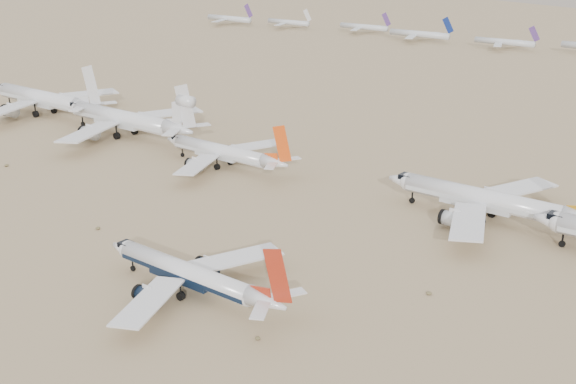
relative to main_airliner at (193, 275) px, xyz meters
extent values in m
plane|color=olive|center=(-6.51, -5.77, -3.83)|extent=(7000.00, 7000.00, 0.00)
cylinder|color=silver|center=(-1.78, 0.00, 0.17)|extent=(29.46, 3.48, 3.48)
cube|color=black|center=(-1.78, 0.00, -0.26)|extent=(28.87, 3.53, 0.78)
sphere|color=silver|center=(-16.52, 0.00, 0.17)|extent=(3.48, 3.48, 3.48)
cube|color=black|center=(-17.04, 0.00, 1.13)|extent=(2.44, 2.26, 0.87)
cone|color=silver|center=(16.43, 0.00, 0.43)|extent=(7.37, 3.48, 3.48)
cube|color=silver|center=(0.49, -10.34, -0.44)|extent=(11.38, 17.93, 0.55)
cube|color=silver|center=(17.86, -3.39, 0.87)|extent=(4.68, 6.12, 0.21)
cylinder|color=black|center=(-3.42, -7.24, -2.01)|extent=(4.09, 2.51, 2.51)
cube|color=silver|center=(0.49, 10.34, -0.44)|extent=(11.38, 17.93, 0.55)
cube|color=silver|center=(17.86, 3.39, 0.87)|extent=(4.68, 6.12, 0.21)
cylinder|color=black|center=(-3.42, 7.24, -2.01)|extent=(4.09, 2.51, 2.51)
cube|color=#AA2814|center=(18.47, 0.00, 5.51)|extent=(5.58, 0.28, 9.20)
cylinder|color=black|center=(-15.65, 0.00, -3.31)|extent=(1.04, 0.44, 1.04)
cylinder|color=black|center=(-0.56, -2.44, -3.10)|extent=(1.46, 0.87, 1.46)
cylinder|color=black|center=(-0.56, 2.44, -3.10)|extent=(1.46, 0.87, 1.46)
sphere|color=silver|center=(41.77, 59.50, 1.16)|extent=(4.35, 4.35, 4.35)
cube|color=black|center=(41.11, 59.50, 2.36)|extent=(3.04, 2.82, 1.09)
cylinder|color=black|center=(42.85, 59.50, -3.18)|extent=(1.30, 0.54, 1.30)
cylinder|color=silver|center=(23.97, 63.27, 1.12)|extent=(35.42, 4.30, 4.30)
cube|color=silver|center=(23.97, 63.27, 0.58)|extent=(34.71, 4.37, 0.97)
sphere|color=silver|center=(6.26, 63.27, 1.12)|extent=(4.30, 4.30, 4.30)
cube|color=black|center=(5.62, 63.27, 2.30)|extent=(3.01, 2.80, 1.08)
cube|color=silver|center=(26.71, 50.78, 0.36)|extent=(13.68, 21.56, 0.67)
cylinder|color=silver|center=(22.01, 54.50, -1.58)|extent=(4.92, 3.10, 3.10)
cube|color=silver|center=(26.71, 75.75, 0.36)|extent=(13.68, 21.56, 0.67)
cylinder|color=silver|center=(22.01, 72.03, -1.58)|extent=(4.92, 3.10, 3.10)
cylinder|color=black|center=(7.34, 63.27, -3.19)|extent=(1.29, 0.54, 1.29)
cylinder|color=black|center=(25.45, 60.25, -2.93)|extent=(1.81, 1.08, 1.81)
cylinder|color=black|center=(25.45, 66.28, -2.93)|extent=(1.81, 1.08, 1.81)
cylinder|color=silver|center=(-46.73, 56.68, 0.48)|extent=(30.69, 3.75, 3.75)
cube|color=silver|center=(-46.73, 56.68, 0.01)|extent=(30.08, 3.81, 0.84)
sphere|color=silver|center=(-62.08, 56.68, 0.48)|extent=(3.75, 3.75, 3.75)
cube|color=black|center=(-62.64, 56.68, 1.51)|extent=(2.63, 2.44, 0.94)
cone|color=silver|center=(-27.76, 56.68, 0.76)|extent=(7.67, 3.75, 3.75)
cube|color=silver|center=(-44.36, 45.85, -0.18)|extent=(11.85, 18.68, 0.58)
cube|color=silver|center=(-26.27, 53.13, 1.23)|extent=(4.87, 6.37, 0.23)
cylinder|color=silver|center=(-48.43, 49.08, -1.87)|extent=(4.26, 2.70, 2.70)
cube|color=silver|center=(-44.36, 67.51, -0.18)|extent=(11.85, 18.68, 0.58)
cube|color=silver|center=(-26.27, 60.23, 1.23)|extent=(4.87, 6.37, 0.23)
cylinder|color=silver|center=(-48.43, 64.29, -1.87)|extent=(4.26, 2.70, 2.70)
cube|color=#EE4C11|center=(-25.63, 56.68, 6.08)|extent=(5.82, 0.30, 9.59)
cylinder|color=black|center=(-61.14, 56.68, -3.27)|extent=(1.13, 0.47, 1.13)
cylinder|color=black|center=(-45.45, 54.06, -3.05)|extent=(1.58, 0.94, 1.58)
cylinder|color=black|center=(-45.45, 59.31, -3.05)|extent=(1.58, 0.94, 1.58)
cylinder|color=silver|center=(-91.91, 60.93, 1.86)|extent=(41.32, 4.95, 4.95)
cube|color=silver|center=(-91.91, 60.93, 1.24)|extent=(40.50, 5.02, 1.11)
sphere|color=silver|center=(-112.57, 60.93, 1.86)|extent=(4.95, 4.95, 4.95)
cube|color=black|center=(-113.31, 60.93, 3.22)|extent=(3.46, 3.22, 1.24)
cone|color=silver|center=(-66.37, 60.93, 2.23)|extent=(10.33, 4.95, 4.95)
cube|color=silver|center=(-88.72, 46.40, 0.99)|extent=(15.96, 25.15, 0.77)
cube|color=silver|center=(-64.36, 56.17, 2.85)|extent=(6.56, 8.58, 0.30)
cylinder|color=silver|center=(-94.21, 50.74, -1.24)|extent=(5.74, 3.56, 3.56)
cube|color=silver|center=(-88.72, 75.45, 0.99)|extent=(15.96, 25.15, 0.77)
cube|color=silver|center=(-64.36, 65.68, 2.85)|extent=(6.56, 8.58, 0.30)
cylinder|color=silver|center=(-94.21, 71.11, -1.24)|extent=(5.74, 3.56, 3.56)
cube|color=silver|center=(-63.50, 60.93, 9.37)|extent=(7.83, 0.40, 12.90)
cylinder|color=silver|center=(-63.21, 60.93, 10.96)|extent=(5.17, 3.21, 3.21)
cylinder|color=black|center=(-111.34, 60.93, -3.09)|extent=(1.48, 0.62, 1.48)
cylinder|color=black|center=(-90.19, 57.46, -2.80)|extent=(2.08, 1.24, 2.08)
cylinder|color=black|center=(-90.19, 64.39, -2.80)|extent=(2.08, 1.24, 2.08)
cylinder|color=silver|center=(-135.90, 62.38, 2.08)|extent=(41.88, 5.15, 5.15)
cube|color=silver|center=(-135.90, 62.38, 1.44)|extent=(41.04, 5.22, 1.16)
sphere|color=silver|center=(-156.84, 62.38, 2.08)|extent=(5.15, 5.15, 5.15)
cube|color=black|center=(-157.61, 62.38, 3.50)|extent=(3.60, 3.34, 1.29)
cone|color=silver|center=(-110.02, 62.38, 2.47)|extent=(10.47, 5.15, 5.15)
cube|color=silver|center=(-132.67, 47.59, 1.18)|extent=(16.18, 25.49, 0.79)
cube|color=silver|center=(-107.98, 57.54, 3.11)|extent=(6.65, 8.69, 0.31)
cylinder|color=silver|center=(-138.23, 51.99, -1.14)|extent=(5.82, 3.70, 3.70)
cube|color=silver|center=(-132.67, 77.17, 1.18)|extent=(16.18, 25.49, 0.79)
cube|color=silver|center=(-107.98, 67.22, 3.11)|extent=(6.65, 8.69, 0.31)
cylinder|color=silver|center=(-138.23, 72.77, -1.14)|extent=(5.82, 3.70, 3.70)
cube|color=silver|center=(-107.11, 62.38, 9.73)|extent=(7.94, 0.41, 13.08)
cylinder|color=black|center=(-155.56, 62.38, -3.06)|extent=(1.54, 0.64, 1.54)
cylinder|color=black|center=(-134.16, 58.78, -2.75)|extent=(2.16, 1.29, 2.16)
cylinder|color=black|center=(-134.16, 65.98, -2.75)|extent=(2.16, 1.29, 2.16)
cylinder|color=silver|center=(-264.43, 298.63, 0.43)|extent=(37.81, 3.74, 3.74)
cube|color=#53337B|center=(-246.64, 298.63, 6.75)|extent=(7.53, 0.37, 9.48)
cube|color=silver|center=(-264.43, 288.84, -0.13)|extent=(9.96, 17.40, 0.37)
cube|color=silver|center=(-264.43, 308.41, -0.13)|extent=(9.96, 17.40, 0.37)
cylinder|color=silver|center=(-219.62, 307.71, 0.20)|extent=(32.98, 3.26, 3.26)
cube|color=silver|center=(-204.10, 307.71, 5.71)|extent=(6.57, 0.33, 8.27)
cube|color=silver|center=(-219.62, 299.17, -0.29)|extent=(8.69, 15.18, 0.33)
cube|color=silver|center=(-219.62, 316.24, -0.29)|extent=(8.69, 15.18, 0.33)
cylinder|color=silver|center=(-166.09, 316.29, 0.25)|extent=(34.09, 3.37, 3.37)
cube|color=#53337B|center=(-150.05, 316.29, 5.94)|extent=(6.79, 0.34, 8.55)
cube|color=silver|center=(-166.09, 307.46, -0.26)|extent=(8.98, 15.69, 0.34)
cube|color=silver|center=(-166.09, 325.11, -0.26)|extent=(8.98, 15.69, 0.34)
cylinder|color=silver|center=(-121.04, 305.04, 0.43)|extent=(37.75, 3.73, 3.73)
cube|color=navy|center=(-103.27, 305.04, 6.74)|extent=(7.52, 0.37, 9.47)
cube|color=silver|center=(-121.04, 295.27, -0.13)|extent=(9.95, 17.38, 0.37)
cube|color=silver|center=(-121.04, 314.81, -0.13)|extent=(9.95, 17.38, 0.37)
cylinder|color=silver|center=(-69.61, 305.32, 0.21)|extent=(33.35, 3.30, 3.30)
cube|color=#53337B|center=(-53.91, 305.32, 5.79)|extent=(6.64, 0.33, 8.37)
cube|color=silver|center=(-69.61, 296.69, -0.28)|extent=(8.79, 15.35, 0.33)
cube|color=silver|center=(-69.61, 313.95, -0.28)|extent=(8.79, 15.35, 0.33)
ellipsoid|color=brown|center=(-91.71, 21.43, -3.50)|extent=(1.12, 1.12, 0.62)
ellipsoid|color=brown|center=(-36.91, 8.63, -3.54)|extent=(0.98, 0.98, 0.54)
ellipsoid|color=brown|center=(17.89, -4.17, -3.58)|extent=(0.84, 0.84, 0.46)
ellipsoid|color=brown|center=(31.59, 25.13, -3.54)|extent=(0.98, 0.98, 0.54)
camera|label=1|loc=(80.69, -77.00, 54.28)|focal=45.00mm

